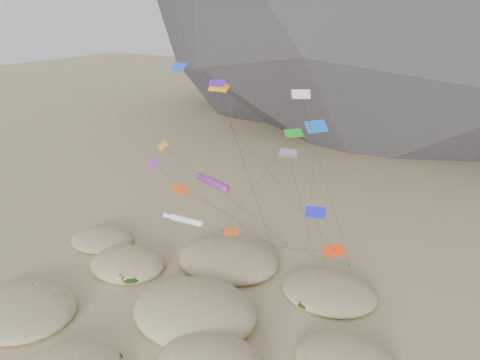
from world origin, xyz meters
The scene contains 9 objects.
ground centered at (0.00, 0.00, 0.00)m, with size 500.00×500.00×0.00m, color #CCB789.
dunes centered at (-1.69, 3.80, 0.74)m, with size 53.09×37.83×4.33m.
dune_grass centered at (-0.39, 3.82, 0.84)m, with size 40.36×27.97×1.52m.
kite_stakes centered at (1.94, 23.25, 0.15)m, with size 23.35×5.60×0.30m.
rainbow_tube_kite centered at (-2.06, 12.64, 13.64)m, with size 7.75×16.54×14.54m.
white_tube_kite centered at (-3.54, 7.82, 9.93)m, with size 6.51×14.59×10.59m.
orange_parafoil centered at (-3.81, 17.34, 25.13)m, with size 5.92×8.60×25.91m.
multi_parafoil centered at (10.11, 9.13, 20.30)m, with size 3.11×16.52×21.04m.
delta_kites centered at (3.58, 11.55, 18.53)m, with size 27.64×21.61×28.70m.
Camera 1 is at (29.29, -35.74, 35.62)m, focal length 35.00 mm.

